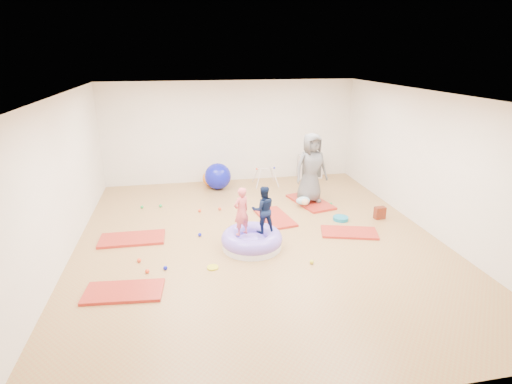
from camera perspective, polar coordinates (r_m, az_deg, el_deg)
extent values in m
cube|color=#A56F3F|center=(7.95, 0.41, -6.84)|extent=(7.00, 8.00, 0.01)
cube|color=white|center=(7.17, 0.47, 13.68)|extent=(7.00, 8.00, 0.01)
cube|color=white|center=(11.28, -3.59, 8.55)|extent=(7.00, 0.01, 2.80)
cube|color=white|center=(3.92, 12.31, -13.69)|extent=(7.00, 0.01, 2.80)
cube|color=white|center=(7.60, -26.42, 1.17)|extent=(0.01, 8.00, 2.80)
cube|color=white|center=(8.80, 23.46, 3.87)|extent=(0.01, 8.00, 2.80)
cube|color=maroon|center=(6.65, -18.36, -13.36)|extent=(1.23, 0.70, 0.05)
cube|color=maroon|center=(8.30, -17.27, -6.40)|extent=(1.26, 0.65, 0.05)
cube|color=maroon|center=(8.92, 2.71, -3.65)|extent=(0.78, 1.27, 0.05)
cube|color=maroon|center=(8.42, 13.17, -5.64)|extent=(1.23, 0.85, 0.05)
cube|color=maroon|center=(9.91, 7.76, -1.39)|extent=(0.96, 1.44, 0.05)
cylinder|color=white|center=(7.64, -0.61, -7.45)|extent=(1.12, 1.12, 0.13)
torus|color=#795EDB|center=(7.59, -0.61, -6.65)|extent=(1.16, 1.16, 0.31)
ellipsoid|color=#795EDB|center=(7.62, -0.61, -7.14)|extent=(0.62, 0.62, 0.28)
imported|color=#E3585D|center=(7.31, -2.12, -2.44)|extent=(0.40, 0.36, 0.92)
imported|color=#0C1735|center=(7.41, 1.04, -2.16)|extent=(0.45, 0.35, 0.91)
imported|color=#575758|center=(9.63, 7.88, 3.42)|extent=(0.90, 0.66, 1.68)
ellipsoid|color=#9FC9DC|center=(9.60, 6.74, -1.24)|extent=(0.34, 0.22, 0.19)
sphere|color=#E5B383|center=(9.46, 7.02, -1.43)|extent=(0.16, 0.16, 0.16)
sphere|color=green|center=(9.82, 10.63, -1.69)|extent=(0.07, 0.07, 0.07)
sphere|color=#0E13A6|center=(8.15, -8.04, -6.06)|extent=(0.07, 0.07, 0.07)
sphere|color=#0E13A6|center=(7.08, -12.83, -10.53)|extent=(0.07, 0.07, 0.07)
sphere|color=green|center=(9.81, -13.48, -1.92)|extent=(0.07, 0.07, 0.07)
sphere|color=green|center=(9.85, -15.97, -2.07)|extent=(0.07, 0.07, 0.07)
sphere|color=#EF431F|center=(9.35, -8.05, -2.64)|extent=(0.07, 0.07, 0.07)
sphere|color=#EF431F|center=(9.40, -5.20, -2.41)|extent=(0.07, 0.07, 0.07)
sphere|color=#EF431F|center=(7.44, -16.36, -9.34)|extent=(0.07, 0.07, 0.07)
sphere|color=#EF431F|center=(7.06, -15.28, -10.85)|extent=(0.07, 0.07, 0.07)
sphere|color=yellow|center=(7.16, 7.96, -9.87)|extent=(0.07, 0.07, 0.07)
sphere|color=#0E13A6|center=(10.78, -5.48, 2.26)|extent=(0.71, 0.71, 0.71)
sphere|color=orange|center=(11.12, -6.55, 1.99)|extent=(0.43, 0.43, 0.43)
cylinder|color=beige|center=(10.78, 0.38, 1.88)|extent=(0.19, 0.19, 0.51)
cylinder|color=beige|center=(11.19, -0.06, 2.53)|extent=(0.19, 0.19, 0.51)
cylinder|color=beige|center=(10.88, 2.81, 2.02)|extent=(0.19, 0.19, 0.51)
cylinder|color=beige|center=(11.28, 2.30, 2.66)|extent=(0.19, 0.19, 0.51)
cylinder|color=beige|center=(10.97, 1.37, 3.38)|extent=(0.49, 0.03, 0.03)
sphere|color=#EF431F|center=(10.92, 0.11, 3.31)|extent=(0.06, 0.06, 0.06)
sphere|color=#0E13A6|center=(11.02, 2.62, 3.44)|extent=(0.06, 0.06, 0.06)
cube|color=beige|center=(11.84, 7.72, 3.64)|extent=(0.67, 0.33, 0.67)
cube|color=#333333|center=(11.70, 7.97, 3.43)|extent=(0.58, 0.02, 0.58)
cube|color=beige|center=(11.80, 7.80, 3.57)|extent=(0.02, 0.23, 0.59)
cube|color=beige|center=(11.80, 7.80, 3.57)|extent=(0.59, 0.23, 0.02)
cylinder|color=#147698|center=(9.02, 12.00, -3.72)|extent=(0.34, 0.34, 0.07)
cube|color=#9B2001|center=(9.29, 17.26, -2.86)|extent=(0.24, 0.16, 0.27)
cylinder|color=yellow|center=(7.01, -6.21, -10.68)|extent=(0.20, 0.20, 0.03)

